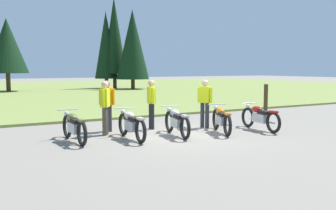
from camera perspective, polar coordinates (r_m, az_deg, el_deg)
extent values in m
plane|color=gray|center=(11.83, 1.46, -4.59)|extent=(140.00, 140.00, 0.00)
cube|color=olive|center=(36.85, -20.51, 2.01)|extent=(80.00, 44.00, 0.10)
cylinder|color=#47331E|center=(35.34, -22.58, 3.05)|extent=(0.36, 0.36, 1.64)
cone|color=black|center=(35.36, -22.77, 8.11)|extent=(3.44, 3.44, 4.60)
cylinder|color=#47331E|center=(38.29, -7.88, 3.50)|extent=(0.36, 0.36, 1.53)
cone|color=black|center=(38.40, -7.97, 10.17)|extent=(2.31, 2.31, 7.40)
cylinder|color=#47331E|center=(36.49, -5.22, 3.04)|extent=(0.36, 0.36, 1.03)
cone|color=black|center=(36.52, -5.27, 8.93)|extent=(3.08, 3.08, 6.48)
cylinder|color=#47331E|center=(38.23, -9.08, 3.12)|extent=(0.36, 0.36, 1.05)
cone|color=black|center=(38.27, -9.17, 8.78)|extent=(2.24, 2.24, 6.50)
torus|color=black|center=(11.78, -14.73, -3.08)|extent=(0.10, 0.70, 0.70)
torus|color=black|center=(10.46, -12.64, -4.11)|extent=(0.10, 0.70, 0.70)
cube|color=silver|center=(11.11, -13.76, -3.31)|extent=(0.20, 0.64, 0.28)
ellipsoid|color=brown|center=(11.24, -14.05, -1.77)|extent=(0.26, 0.48, 0.22)
cube|color=black|center=(10.87, -13.45, -2.32)|extent=(0.22, 0.48, 0.10)
cube|color=brown|center=(10.41, -12.68, -2.26)|extent=(0.14, 0.32, 0.06)
cylinder|color=silver|center=(11.62, -14.66, -0.66)|extent=(0.62, 0.04, 0.03)
sphere|color=silver|center=(11.75, -14.80, -1.23)|extent=(0.14, 0.14, 0.14)
cylinder|color=silver|center=(10.88, -12.58, -4.00)|extent=(0.07, 0.55, 0.07)
torus|color=black|center=(11.90, -6.65, -2.85)|extent=(0.15, 0.71, 0.70)
torus|color=black|center=(10.61, -4.09, -3.85)|extent=(0.15, 0.71, 0.70)
cube|color=silver|center=(11.24, -5.44, -3.07)|extent=(0.24, 0.65, 0.28)
ellipsoid|color=beige|center=(11.37, -5.78, -1.55)|extent=(0.29, 0.50, 0.22)
cube|color=black|center=(11.01, -5.05, -2.10)|extent=(0.25, 0.49, 0.10)
cube|color=beige|center=(10.56, -4.10, -2.03)|extent=(0.16, 0.33, 0.06)
cylinder|color=silver|center=(11.74, -6.51, -0.45)|extent=(0.62, 0.07, 0.03)
sphere|color=silver|center=(11.87, -6.70, -1.02)|extent=(0.14, 0.14, 0.14)
cylinder|color=silver|center=(11.03, -4.20, -3.75)|extent=(0.11, 0.55, 0.07)
torus|color=black|center=(12.45, 0.21, -2.45)|extent=(0.24, 0.71, 0.70)
torus|color=black|center=(11.15, 2.55, -3.39)|extent=(0.24, 0.71, 0.70)
cube|color=silver|center=(11.79, 1.32, -2.65)|extent=(0.32, 0.67, 0.28)
ellipsoid|color=#B7B7BC|center=(11.92, 1.02, -1.20)|extent=(0.35, 0.52, 0.22)
cube|color=black|center=(11.55, 1.69, -1.72)|extent=(0.31, 0.51, 0.10)
cube|color=#B7B7BC|center=(11.10, 2.56, -1.65)|extent=(0.20, 0.34, 0.06)
cylinder|color=silver|center=(12.29, 0.36, -0.15)|extent=(0.61, 0.15, 0.03)
sphere|color=silver|center=(12.42, 0.18, -0.70)|extent=(0.14, 0.14, 0.14)
cylinder|color=silver|center=(11.57, 2.48, -3.31)|extent=(0.18, 0.55, 0.07)
torus|color=black|center=(13.11, 7.12, -2.08)|extent=(0.36, 0.68, 0.70)
torus|color=black|center=(11.77, 8.81, -2.97)|extent=(0.36, 0.68, 0.70)
cube|color=silver|center=(12.43, 7.92, -2.28)|extent=(0.43, 0.67, 0.28)
ellipsoid|color=orange|center=(12.57, 7.72, -0.90)|extent=(0.43, 0.54, 0.22)
cube|color=black|center=(12.19, 8.20, -1.39)|extent=(0.39, 0.53, 0.10)
cube|color=orange|center=(11.73, 8.83, -1.33)|extent=(0.25, 0.35, 0.06)
cylinder|color=silver|center=(12.96, 7.26, 0.09)|extent=(0.58, 0.27, 0.03)
sphere|color=silver|center=(13.09, 7.12, -0.42)|extent=(0.14, 0.14, 0.14)
cylinder|color=silver|center=(12.20, 8.92, -2.91)|extent=(0.28, 0.53, 0.07)
torus|color=black|center=(13.79, 11.75, -1.79)|extent=(0.19, 0.71, 0.70)
torus|color=black|center=(12.67, 15.36, -2.50)|extent=(0.19, 0.71, 0.70)
cube|color=silver|center=(13.21, 13.48, -1.92)|extent=(0.28, 0.66, 0.28)
ellipsoid|color=#AD1919|center=(13.33, 13.05, -0.63)|extent=(0.32, 0.51, 0.22)
cube|color=black|center=(13.01, 14.08, -1.07)|extent=(0.28, 0.50, 0.10)
cube|color=#AD1919|center=(12.63, 15.40, -0.98)|extent=(0.18, 0.33, 0.06)
cylinder|color=silver|center=(13.65, 12.03, 0.29)|extent=(0.62, 0.11, 0.03)
sphere|color=silver|center=(13.76, 11.73, -0.21)|extent=(0.14, 0.14, 0.14)
cylinder|color=silver|center=(13.07, 14.75, -2.47)|extent=(0.14, 0.55, 0.07)
cylinder|color=#4C4233|center=(11.95, -9.38, -2.42)|extent=(0.14, 0.14, 0.88)
cylinder|color=#4C4233|center=(12.12, -9.16, -2.30)|extent=(0.14, 0.14, 0.88)
cube|color=#D8EA19|center=(11.96, -9.33, 1.06)|extent=(0.39, 0.42, 0.56)
sphere|color=beige|center=(11.94, -9.36, 2.97)|extent=(0.22, 0.22, 0.22)
cylinder|color=#D8EA19|center=(11.74, -9.62, 0.88)|extent=(0.09, 0.09, 0.52)
cylinder|color=#D8EA19|center=(12.19, -9.04, 1.05)|extent=(0.09, 0.09, 0.52)
cylinder|color=black|center=(13.00, -2.35, -1.71)|extent=(0.14, 0.14, 0.88)
cylinder|color=black|center=(13.17, -2.56, -1.62)|extent=(0.14, 0.14, 0.88)
cube|color=#D8EA19|center=(13.02, -2.47, 1.48)|extent=(0.29, 0.40, 0.56)
sphere|color=tan|center=(12.99, -2.48, 3.24)|extent=(0.22, 0.22, 0.22)
cylinder|color=#D8EA19|center=(12.80, -2.19, 1.32)|extent=(0.09, 0.09, 0.52)
cylinder|color=#D8EA19|center=(13.24, -2.74, 1.46)|extent=(0.09, 0.09, 0.52)
cylinder|color=#2D2D38|center=(12.74, -9.38, -1.93)|extent=(0.14, 0.14, 0.88)
cylinder|color=#2D2D38|center=(12.67, -8.63, -1.96)|extent=(0.14, 0.14, 0.88)
cube|color=orange|center=(12.63, -9.05, 1.30)|extent=(0.41, 0.41, 0.56)
sphere|color=#9E7051|center=(12.61, -9.08, 3.11)|extent=(0.22, 0.22, 0.22)
cylinder|color=orange|center=(12.73, -10.00, 1.22)|extent=(0.09, 0.09, 0.52)
cylinder|color=orange|center=(12.55, -8.09, 1.19)|extent=(0.09, 0.09, 0.52)
cylinder|color=#2D2D38|center=(13.41, 5.11, -1.51)|extent=(0.14, 0.14, 0.88)
cylinder|color=#2D2D38|center=(13.34, 5.82, -1.55)|extent=(0.14, 0.14, 0.88)
cube|color=#D8EA19|center=(13.30, 5.49, 1.55)|extent=(0.37, 0.42, 0.56)
sphere|color=beige|center=(13.28, 5.51, 3.27)|extent=(0.22, 0.22, 0.22)
cylinder|color=#D8EA19|center=(13.40, 4.59, 1.50)|extent=(0.09, 0.09, 0.52)
cylinder|color=#D8EA19|center=(13.21, 6.40, 1.43)|extent=(0.09, 0.09, 0.52)
cube|color=#47331E|center=(16.69, 14.28, 0.62)|extent=(0.12, 0.12, 1.40)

